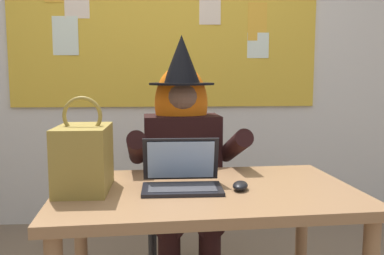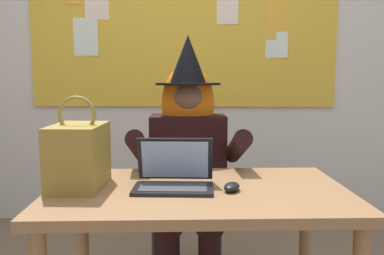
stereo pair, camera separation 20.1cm
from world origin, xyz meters
name	(u,v)px [view 1 (the left image)]	position (x,y,z in m)	size (l,w,h in m)	color
wall_back_bulletin	(165,57)	(0.00, 1.77, 1.34)	(6.11, 1.92, 2.66)	silver
desk_main	(206,212)	(0.16, 0.04, 0.64)	(1.26, 0.83, 0.74)	#8E6642
chair_at_desk	(182,193)	(0.09, 0.78, 0.51)	(0.42, 0.42, 0.90)	black
person_costumed	(183,150)	(0.09, 0.65, 0.79)	(0.61, 0.66, 1.42)	black
laptop	(182,177)	(0.06, 0.05, 0.78)	(0.32, 0.24, 0.20)	black
computer_mouse	(240,186)	(0.29, 0.01, 0.75)	(0.06, 0.10, 0.03)	black
handbag	(84,157)	(-0.33, 0.04, 0.87)	(0.20, 0.30, 0.38)	olive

